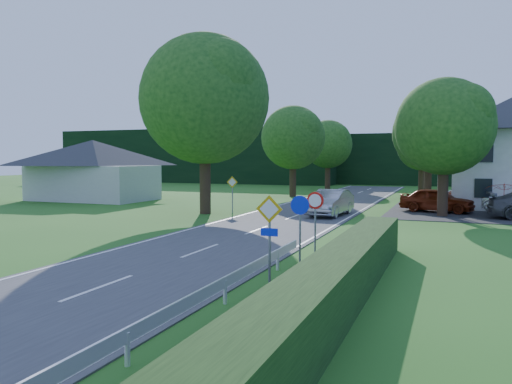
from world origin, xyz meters
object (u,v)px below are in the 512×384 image
at_px(streetlight, 437,145).
at_px(moving_car, 330,203).
at_px(parked_car_red, 437,200).
at_px(parked_car_silver_a, 471,199).
at_px(motorcycle, 328,199).
at_px(parasol, 504,199).

bearing_deg(streetlight, moving_car, -144.38).
xyz_separation_m(parked_car_red, parked_car_silver_a, (2.19, 2.66, -0.07)).
bearing_deg(motorcycle, streetlight, -4.61).
bearing_deg(parked_car_silver_a, parasol, -142.02).
distance_m(parked_car_red, parked_car_silver_a, 3.44).
bearing_deg(parked_car_silver_a, parked_car_red, 150.94).
bearing_deg(streetlight, motorcycle, 171.43).
distance_m(streetlight, motorcycle, 8.56).
bearing_deg(parked_car_red, motorcycle, 95.23).
height_order(streetlight, motorcycle, streetlight).
bearing_deg(streetlight, parked_car_silver_a, 52.31).
distance_m(moving_car, parked_car_silver_a, 11.07).
distance_m(streetlight, parked_car_silver_a, 5.20).
xyz_separation_m(streetlight, moving_car, (-6.11, -4.38, -3.62)).
height_order(motorcycle, parked_car_red, parked_car_red).
bearing_deg(parasol, motorcycle, 171.94).
distance_m(parked_car_red, parasol, 4.03).
height_order(motorcycle, parasol, parasol).
height_order(streetlight, parked_car_red, streetlight).
height_order(moving_car, parked_car_red, moving_car).
xyz_separation_m(motorcycle, parasol, (11.57, -1.64, 0.48)).
relative_size(motorcycle, parasol, 0.92).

